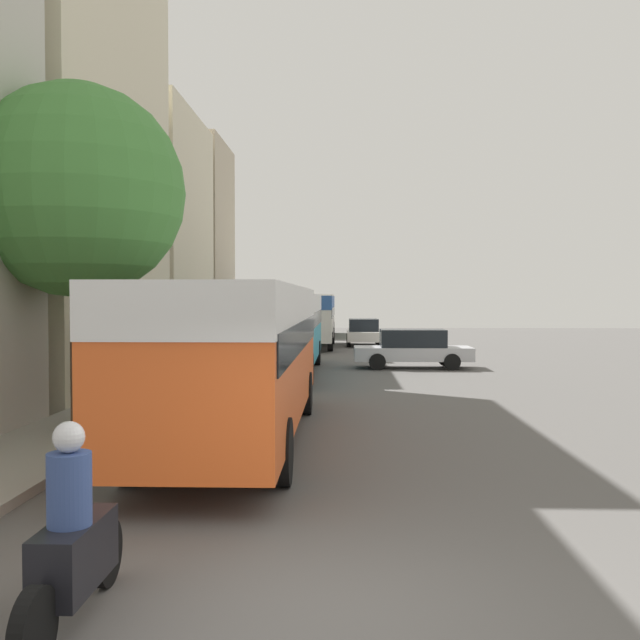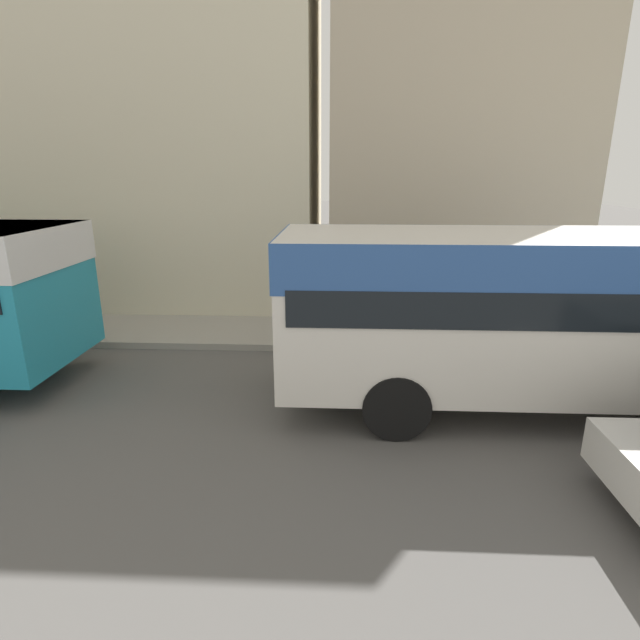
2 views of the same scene
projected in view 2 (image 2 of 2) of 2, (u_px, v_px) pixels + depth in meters
building_far_terrace at (176, 113)px, 14.60m from camera, size 6.25×8.26×10.78m
building_end_row at (450, 102)px, 13.67m from camera, size 5.19×6.44×11.20m
bus_third_in_line at (578, 298)px, 7.81m from camera, size 2.56×9.34×2.87m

